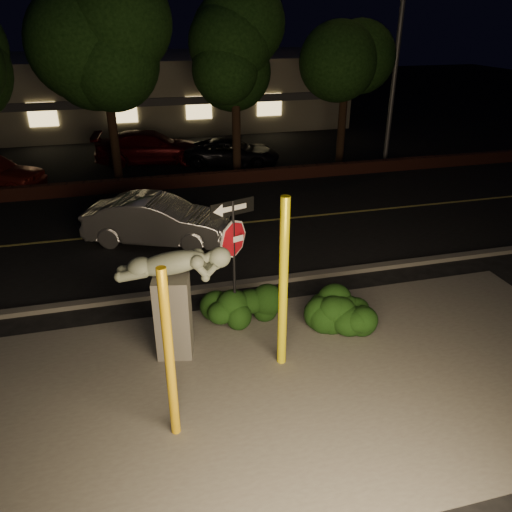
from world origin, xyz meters
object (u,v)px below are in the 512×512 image
at_px(yellow_pole_left, 169,357).
at_px(parked_car_darkred, 150,147).
at_px(yellow_pole_right, 283,286).
at_px(sculpture, 173,291).
at_px(silver_sedan, 157,220).
at_px(parked_car_dark, 232,152).
at_px(signpost, 233,240).
at_px(streetlight, 396,16).

xyz_separation_m(yellow_pole_left, parked_car_darkred, (0.77, 16.85, -0.80)).
bearing_deg(yellow_pole_right, sculpture, 156.28).
bearing_deg(silver_sedan, parked_car_darkred, 19.76).
xyz_separation_m(sculpture, parked_car_dark, (4.02, 13.37, -0.85)).
distance_m(yellow_pole_left, parked_car_dark, 16.15).
bearing_deg(yellow_pole_left, sculpture, 82.35).
height_order(signpost, silver_sedan, signpost).
bearing_deg(parked_car_darkred, streetlight, -100.04).
relative_size(sculpture, streetlight, 0.23).
bearing_deg(sculpture, signpost, 37.84).
relative_size(yellow_pole_right, sculpture, 1.49).
relative_size(streetlight, parked_car_darkred, 2.06).
xyz_separation_m(yellow_pole_left, signpost, (1.63, 2.83, 0.54)).
relative_size(yellow_pole_right, streetlight, 0.34).
distance_m(streetlight, silver_sedan, 13.40).
relative_size(yellow_pole_right, silver_sedan, 0.81).
distance_m(signpost, sculpture, 1.62).
distance_m(sculpture, parked_car_dark, 13.98).
bearing_deg(signpost, yellow_pole_right, -86.75).
bearing_deg(sculpture, yellow_pole_right, -12.29).
bearing_deg(streetlight, sculpture, -113.97).
bearing_deg(sculpture, streetlight, 59.67).
xyz_separation_m(signpost, parked_car_dark, (2.69, 12.70, -1.48)).
relative_size(signpost, parked_car_darkred, 0.58).
bearing_deg(parked_car_darkred, sculpture, -176.45).
relative_size(signpost, parked_car_dark, 0.69).
distance_m(sculpture, parked_car_darkred, 14.71).
bearing_deg(yellow_pole_left, parked_car_dark, 74.47).
bearing_deg(streetlight, yellow_pole_left, -110.01).
bearing_deg(parked_car_dark, yellow_pole_left, -177.17).
xyz_separation_m(signpost, silver_sedan, (-1.26, 4.95, -1.37)).
distance_m(sculpture, silver_sedan, 5.66).
relative_size(yellow_pole_left, parked_car_darkred, 0.61).
bearing_deg(signpost, silver_sedan, 86.07).
bearing_deg(parked_car_darkred, yellow_pole_left, -177.19).
xyz_separation_m(signpost, sculpture, (-1.34, -0.66, -0.63)).
bearing_deg(silver_sedan, yellow_pole_left, -160.33).
distance_m(signpost, parked_car_darkred, 14.11).
bearing_deg(yellow_pole_right, parked_car_dark, 81.62).
bearing_deg(yellow_pole_left, signpost, 60.12).
distance_m(yellow_pole_left, signpost, 3.31).
bearing_deg(parked_car_dark, sculpture, -178.40).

